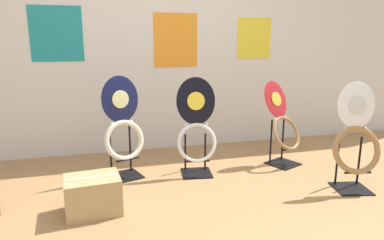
% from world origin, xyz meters
% --- Properties ---
extents(ground_plane, '(14.00, 14.00, 0.00)m').
position_xyz_m(ground_plane, '(0.00, 0.00, 0.00)').
color(ground_plane, '#A37547').
extents(wall_back, '(8.00, 0.07, 2.60)m').
position_xyz_m(wall_back, '(-0.00, 2.00, 1.30)').
color(wall_back, silver).
rests_on(wall_back, ground_plane).
extents(toilet_seat_display_white_plain, '(0.43, 0.33, 0.92)m').
position_xyz_m(toilet_seat_display_white_plain, '(1.35, 0.40, 0.44)').
color(toilet_seat_display_white_plain, black).
rests_on(toilet_seat_display_white_plain, ground_plane).
extents(toilet_seat_display_jazz_black, '(0.39, 0.32, 0.92)m').
position_xyz_m(toilet_seat_display_jazz_black, '(0.16, 1.10, 0.44)').
color(toilet_seat_display_jazz_black, black).
rests_on(toilet_seat_display_jazz_black, ground_plane).
extents(toilet_seat_display_crimson_swirl, '(0.45, 0.46, 0.85)m').
position_xyz_m(toilet_seat_display_crimson_swirl, '(1.08, 1.13, 0.40)').
color(toilet_seat_display_crimson_swirl, black).
rests_on(toilet_seat_display_crimson_swirl, ground_plane).
extents(toilet_seat_display_navy_moon, '(0.40, 0.35, 0.95)m').
position_xyz_m(toilet_seat_display_navy_moon, '(-0.51, 1.19, 0.43)').
color(toilet_seat_display_navy_moon, black).
rests_on(toilet_seat_display_navy_moon, ground_plane).
extents(storage_box, '(0.42, 0.34, 0.28)m').
position_xyz_m(storage_box, '(-0.79, 0.55, 0.14)').
color(storage_box, tan).
rests_on(storage_box, ground_plane).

